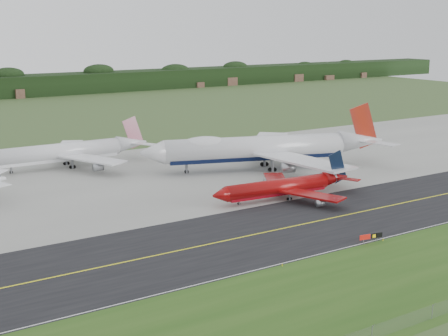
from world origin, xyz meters
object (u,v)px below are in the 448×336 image
jet_star_tail (68,152)px  taxiway_sign (371,236)px  jet_ba_747 (263,148)px  jet_red_737 (285,187)px

jet_star_tail → taxiway_sign: 100.04m
jet_ba_747 → jet_red_737: size_ratio=1.86×
jet_ba_747 → taxiway_sign: size_ratio=14.11×
jet_red_737 → jet_star_tail: bearing=118.5°
jet_ba_747 → taxiway_sign: jet_ba_747 is taller
jet_star_tail → jet_red_737: bearing=-61.5°
jet_red_737 → taxiway_sign: 34.62m
jet_red_737 → taxiway_sign: bearing=-98.5°
jet_ba_747 → jet_star_tail: bearing=144.8°
jet_star_tail → taxiway_sign: (28.45, -95.85, -3.31)m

